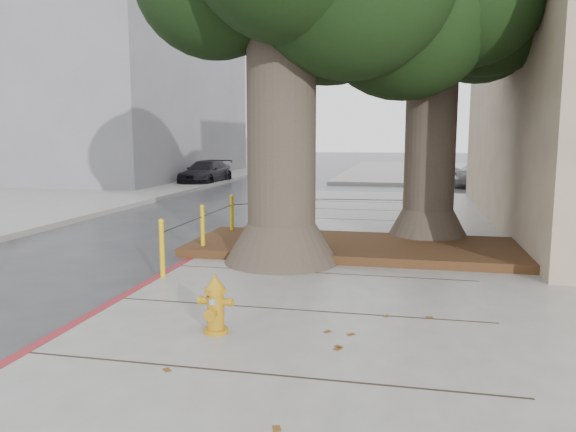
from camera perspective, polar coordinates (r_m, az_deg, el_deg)
name	(u,v)px	position (r m, az deg, el deg)	size (l,w,h in m)	color
ground	(258,318)	(7.53, -3.02, -10.34)	(140.00, 140.00, 0.00)	#28282B
sidewalk_far	(476,172)	(37.19, 18.55, 4.26)	(16.00, 20.00, 0.15)	slate
curb_red	(188,263)	(10.42, -10.09, -4.76)	(0.14, 26.00, 0.16)	maroon
planter_bed	(355,247)	(11.04, 6.83, -3.13)	(6.40, 2.60, 0.16)	black
building_far_grey	(100,69)	(33.65, -18.60, 14.00)	(12.00, 16.00, 12.00)	slate
building_far_white	(209,80)	(55.45, -8.02, 13.47)	(12.00, 18.00, 15.00)	silver
tree_far	(452,3)	(12.51, 16.36, 20.03)	(4.50, 3.80, 7.17)	#4C3F33
bollard_ring	(273,219)	(11.72, -1.54, -0.26)	(3.79, 5.39, 0.95)	#D49E0B
fire_hydrant	(215,305)	(6.51, -7.41, -8.94)	(0.36, 0.31, 0.68)	#B87C12
car_silver	(496,173)	(26.99, 20.40, 4.08)	(1.59, 3.94, 1.34)	#949599
car_dark	(206,172)	(27.72, -8.36, 4.41)	(1.61, 3.95, 1.15)	black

